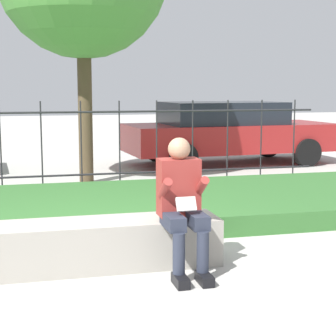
# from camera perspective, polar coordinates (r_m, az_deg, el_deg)

# --- Properties ---
(ground_plane) EXTENTS (60.00, 60.00, 0.00)m
(ground_plane) POSITION_cam_1_polar(r_m,az_deg,el_deg) (5.50, -8.01, -10.05)
(ground_plane) COLOR #B2AFA8
(stone_bench) EXTENTS (2.78, 0.55, 0.46)m
(stone_bench) POSITION_cam_1_polar(r_m,az_deg,el_deg) (5.43, -9.42, -8.09)
(stone_bench) COLOR gray
(stone_bench) RESTS_ON ground_plane
(person_seated_reader) EXTENTS (0.42, 0.73, 1.26)m
(person_seated_reader) POSITION_cam_1_polar(r_m,az_deg,el_deg) (5.18, 1.40, -3.26)
(person_seated_reader) COLOR black
(person_seated_reader) RESTS_ON ground_plane
(grass_berm) EXTENTS (10.80, 2.83, 0.25)m
(grass_berm) POSITION_cam_1_polar(r_m,az_deg,el_deg) (7.51, -9.78, -4.17)
(grass_berm) COLOR #33662D
(grass_berm) RESTS_ON ground_plane
(iron_fence) EXTENTS (8.80, 0.03, 1.50)m
(iron_fence) POSITION_cam_1_polar(r_m,az_deg,el_deg) (9.19, -10.76, 2.26)
(iron_fence) COLOR #232326
(iron_fence) RESTS_ON ground_plane
(car_parked_right) EXTENTS (4.79, 2.24, 1.40)m
(car_parked_right) POSITION_cam_1_polar(r_m,az_deg,el_deg) (12.67, 6.09, 3.74)
(car_parked_right) COLOR maroon
(car_parked_right) RESTS_ON ground_plane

